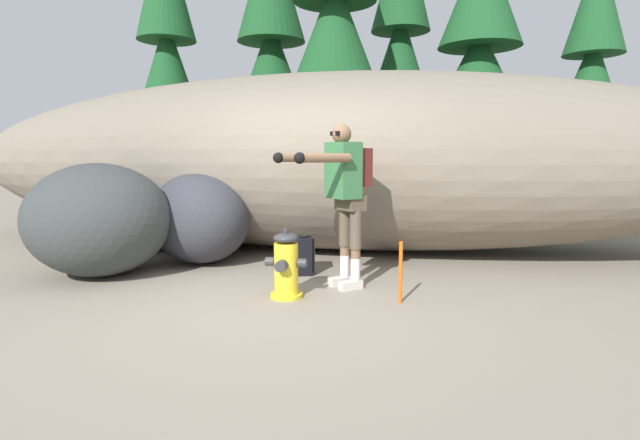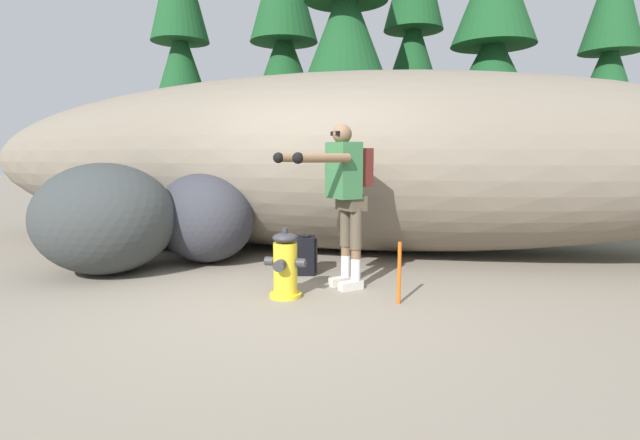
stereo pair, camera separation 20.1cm
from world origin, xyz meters
TOP-DOWN VIEW (x-y plane):
  - ground_plane at (0.00, 0.00)m, footprint 56.00×56.00m
  - dirt_embankment at (0.00, 3.09)m, footprint 12.22×3.20m
  - fire_hydrant at (0.11, 0.37)m, footprint 0.42×0.37m
  - utility_worker at (0.60, 0.85)m, footprint 0.97×0.95m
  - spare_backpack at (0.03, 1.37)m, footprint 0.33×0.34m
  - boulder_large at (-2.29, 0.79)m, footprint 1.93×1.93m
  - boulder_mid at (-1.45, 1.67)m, footprint 1.95×1.91m
  - boulder_small at (-2.55, 2.31)m, footprint 1.01×0.99m
  - pine_tree_far_left at (-4.55, 6.54)m, footprint 2.08×2.08m
  - pine_tree_left at (-2.51, 8.05)m, footprint 2.64×2.64m
  - pine_tree_center at (-0.57, 6.43)m, footprint 2.73×2.73m
  - pine_tree_right at (0.69, 8.29)m, footprint 2.19×2.19m
  - pine_tree_far_right at (2.47, 7.50)m, footprint 2.79×2.79m
  - pine_tree_ridge_end at (4.71, 7.27)m, footprint 1.84×1.84m
  - survey_stake at (1.23, 0.43)m, footprint 0.04×0.04m

SIDE VIEW (x-z plane):
  - ground_plane at x=0.00m, z-range -0.04..0.00m
  - spare_backpack at x=0.03m, z-range -0.02..0.45m
  - boulder_small at x=-2.55m, z-range 0.00..0.58m
  - survey_stake at x=1.23m, z-range 0.00..0.60m
  - fire_hydrant at x=0.11m, z-range -0.03..0.67m
  - boulder_mid at x=-1.45m, z-range 0.00..1.19m
  - boulder_large at x=-2.29m, z-range 0.00..1.32m
  - utility_worker at x=0.60m, z-range 0.23..1.96m
  - dirt_embankment at x=0.00m, z-range 0.00..2.61m
  - pine_tree_ridge_end at x=4.71m, z-range 0.28..5.90m
  - pine_tree_far_right at x=2.47m, z-range 0.30..6.41m
  - pine_tree_far_left at x=-4.55m, z-range 0.20..6.93m
  - pine_tree_left at x=-2.51m, z-range 0.14..7.30m
  - pine_tree_right at x=0.69m, z-range 0.32..7.47m
  - pine_tree_center at x=-0.57m, z-range 0.38..7.85m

